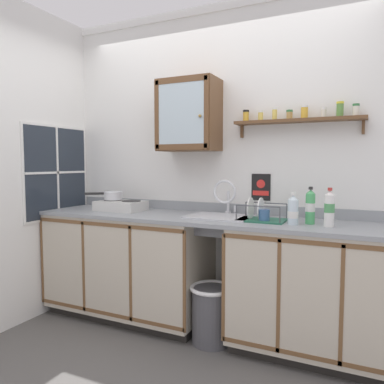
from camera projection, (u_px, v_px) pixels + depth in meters
The scene contains 20 objects.
floor at pixel (187, 348), 2.76m from camera, with size 5.90×5.90×0.00m, color #565451.
back_wall at pixel (219, 163), 3.24m from camera, with size 3.50×0.07×2.69m.
side_wall_left at pixel (6, 165), 3.03m from camera, with size 0.05×3.42×2.69m, color white.
lower_cabinet_run at pixel (129, 265), 3.32m from camera, with size 1.44×0.63×0.90m.
lower_cabinet_run_right at pixel (315, 291), 2.64m from camera, with size 1.17×0.63×0.90m.
countertop at pixel (204, 219), 2.97m from camera, with size 2.86×0.65×0.03m, color gray.
backsplash at pixel (218, 208), 3.23m from camera, with size 2.86×0.02×0.08m, color gray.
sink at pixel (221, 219), 2.95m from camera, with size 0.49×0.43×0.42m.
hot_plate_stove at pixel (121, 206), 3.35m from camera, with size 0.41×0.28×0.09m.
saucepan at pixel (112, 195), 3.40m from camera, with size 0.29×0.25×0.07m.
bottle_soda_green_0 at pixel (310, 207), 2.61m from camera, with size 0.07×0.07×0.26m.
bottle_opaque_white_1 at pixel (329, 209), 2.49m from camera, with size 0.07×0.07×0.26m.
bottle_water_clear_2 at pixel (293, 211), 2.58m from camera, with size 0.07×0.07×0.22m.
dish_rack at pixel (260, 216), 2.75m from camera, with size 0.34×0.25×0.17m.
mug at pixel (264, 216), 2.70m from camera, with size 0.08×0.12×0.09m.
wall_cabinet at pixel (189, 116), 3.13m from camera, with size 0.49×0.32×0.59m.
spice_shelf at pixel (299, 119), 2.84m from camera, with size 0.97×0.14×0.23m.
warning_sign at pixel (261, 187), 3.06m from camera, with size 0.16×0.01×0.22m.
window at pixel (57, 172), 3.47m from camera, with size 0.03×0.77×0.87m.
trash_bin at pixel (211, 313), 2.83m from camera, with size 0.33×0.33×0.44m.
Camera 1 is at (1.18, -2.39, 1.36)m, focal length 35.14 mm.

